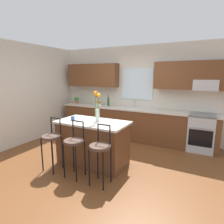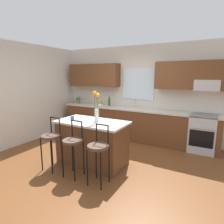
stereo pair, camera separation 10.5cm
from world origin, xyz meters
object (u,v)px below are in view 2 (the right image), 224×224
Objects in this scene: mug_ceramic at (72,118)px; bottle_olive_oil at (109,102)px; bar_stool_far at (98,149)px; bar_stool_near at (51,139)px; oven_range at (202,133)px; fruit_bowl_oranges at (100,104)px; flower_vase at (96,107)px; bar_stool_middle at (73,144)px; kitchen_island at (92,142)px; potted_plant_small at (78,99)px.

bottle_olive_oil is at bearing 96.59° from mug_ceramic.
bar_stool_far is 1.14m from mug_ceramic.
bar_stool_far is at bearing 0.00° from bar_stool_near.
fruit_bowl_oranges is at bearing 179.53° from oven_range.
flower_vase reaches higher than bar_stool_far.
mug_ceramic is at bearing -73.71° from fruit_bowl_oranges.
flower_vase is (0.09, 0.65, 0.59)m from bar_stool_middle.
flower_vase is (0.09, 0.04, 0.76)m from kitchen_island.
bottle_olive_oil is at bearing 109.08° from kitchen_island.
bottle_olive_oil is 1.21m from potted_plant_small.
flower_vase is at bearing -43.14° from potted_plant_small.
mug_ceramic reaches higher than kitchen_island.
bottle_olive_oil reaches higher than bar_stool_far.
bottle_olive_oil reaches higher than oven_range.
kitchen_island is at bearing -45.23° from potted_plant_small.
fruit_bowl_oranges is 0.36m from bottle_olive_oil.
bar_stool_middle is at bearing -75.35° from bottle_olive_oil.
bar_stool_near reaches higher than oven_range.
bottle_olive_oil reaches higher than bar_stool_middle.
mug_ceramic is (0.13, 0.49, 0.33)m from bar_stool_near.
bar_stool_near is 1.10m from bar_stool_far.
kitchen_island is 4.48× the size of bottle_olive_oil.
bar_stool_far is (-1.44, -2.45, 0.18)m from oven_range.
bar_stool_far is at bearing -45.82° from potted_plant_small.
kitchen_island is 2.07m from bottle_olive_oil.
fruit_bowl_oranges reaches higher than oven_range.
bar_stool_near is (-0.55, -0.61, 0.17)m from kitchen_island.
fruit_bowl_oranges is at bearing 118.06° from kitchen_island.
bar_stool_far is 2.94m from fruit_bowl_oranges.
bar_stool_far is 0.99m from flower_vase.
bar_stool_near is 1.00× the size of bar_stool_middle.
bottle_olive_oil reaches higher than potted_plant_small.
mug_ceramic is at bearing -163.06° from flower_vase.
kitchen_island is at bearing -137.13° from oven_range.
potted_plant_small is (-1.31, 2.48, 0.41)m from bar_stool_near.
flower_vase is (-0.46, 0.65, 0.59)m from bar_stool_far.
bottle_olive_oil is at bearing -0.01° from potted_plant_small.
bar_stool_far is 2.78m from bottle_olive_oil.
kitchen_island is 6.54× the size of potted_plant_small.
potted_plant_small is (-1.44, 1.98, 0.08)m from mug_ceramic.
mug_ceramic is 0.37× the size of fruit_bowl_oranges.
bar_stool_far reaches higher than mug_ceramic.
flower_vase is at bearing 125.12° from bar_stool_far.
bottle_olive_oil is (0.35, -0.00, 0.09)m from fruit_bowl_oranges.
bar_stool_far is at bearing -64.20° from bottle_olive_oil.
oven_range is 10.22× the size of mug_ceramic.
bar_stool_near is 11.58× the size of mug_ceramic.
kitchen_island is at bearing -70.92° from bottle_olive_oil.
oven_range is 0.88× the size of bar_stool_far.
potted_plant_small is at bearing 179.63° from oven_range.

